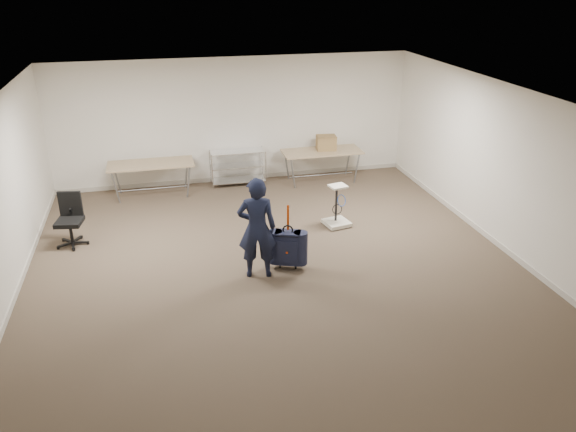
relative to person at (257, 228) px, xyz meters
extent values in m
plane|color=#443529|center=(0.34, 0.00, -0.83)|extent=(9.00, 9.00, 0.00)
plane|color=white|center=(0.34, 4.50, 0.57)|extent=(8.00, 0.00, 8.00)
plane|color=white|center=(0.34, -4.50, 0.57)|extent=(8.00, 0.00, 8.00)
plane|color=white|center=(4.34, 0.00, 0.57)|extent=(0.00, 9.00, 9.00)
plane|color=silver|center=(0.34, 0.00, 1.97)|extent=(8.00, 8.00, 0.00)
cube|color=beige|center=(0.34, 4.49, -0.78)|extent=(8.00, 0.02, 0.10)
cube|color=beige|center=(-3.65, 0.00, -0.78)|extent=(0.02, 9.00, 0.10)
cube|color=beige|center=(4.33, 0.00, -0.78)|extent=(0.02, 9.00, 0.10)
cube|color=tan|center=(-1.56, 3.95, -0.12)|extent=(1.80, 0.75, 0.03)
cylinder|color=gray|center=(-1.56, 3.95, -0.68)|extent=(1.50, 0.02, 0.02)
cylinder|color=gray|center=(-2.31, 3.65, -0.48)|extent=(0.13, 0.04, 0.69)
cylinder|color=gray|center=(-0.81, 3.65, -0.48)|extent=(0.13, 0.04, 0.69)
cylinder|color=gray|center=(-2.31, 4.25, -0.48)|extent=(0.13, 0.04, 0.69)
cylinder|color=gray|center=(-0.81, 4.25, -0.48)|extent=(0.13, 0.04, 0.69)
cube|color=tan|center=(2.24, 3.95, -0.12)|extent=(1.80, 0.75, 0.03)
cylinder|color=gray|center=(2.24, 3.95, -0.68)|extent=(1.50, 0.02, 0.02)
cylinder|color=gray|center=(1.49, 3.65, -0.48)|extent=(0.13, 0.04, 0.69)
cylinder|color=gray|center=(2.99, 3.65, -0.48)|extent=(0.13, 0.04, 0.69)
cylinder|color=gray|center=(1.49, 4.25, -0.48)|extent=(0.13, 0.04, 0.69)
cylinder|color=gray|center=(2.99, 4.25, -0.48)|extent=(0.13, 0.04, 0.69)
cylinder|color=silver|center=(-0.26, 3.97, -0.43)|extent=(0.02, 0.02, 0.80)
cylinder|color=silver|center=(0.94, 3.97, -0.43)|extent=(0.02, 0.02, 0.80)
cylinder|color=silver|center=(-0.26, 4.42, -0.43)|extent=(0.02, 0.02, 0.80)
cylinder|color=silver|center=(0.94, 4.42, -0.43)|extent=(0.02, 0.02, 0.80)
cube|color=silver|center=(0.34, 4.20, -0.73)|extent=(1.20, 0.45, 0.02)
cube|color=silver|center=(0.34, 4.20, -0.38)|extent=(1.20, 0.45, 0.02)
cube|color=silver|center=(0.34, 4.20, -0.05)|extent=(1.20, 0.45, 0.01)
imported|color=black|center=(0.00, 0.00, 0.00)|extent=(0.67, 0.50, 1.66)
cube|color=#161A33|center=(0.52, 0.09, -0.44)|extent=(0.47, 0.36, 0.56)
cube|color=black|center=(0.52, 0.12, -0.74)|extent=(0.40, 0.28, 0.03)
cylinder|color=black|center=(0.40, 0.14, -0.79)|extent=(0.05, 0.08, 0.08)
cylinder|color=black|center=(0.64, 0.05, -0.79)|extent=(0.05, 0.08, 0.08)
torus|color=black|center=(0.52, 0.09, -0.13)|extent=(0.17, 0.09, 0.18)
cube|color=#E2450B|center=(0.52, 0.12, 0.07)|extent=(0.04, 0.02, 0.43)
cylinder|color=black|center=(-3.02, 1.83, -0.79)|extent=(0.57, 0.57, 0.09)
cylinder|color=black|center=(-3.02, 1.83, -0.59)|extent=(0.06, 0.06, 0.38)
cube|color=black|center=(-3.02, 1.83, -0.39)|extent=(0.50, 0.50, 0.08)
cube|color=black|center=(-2.98, 2.04, -0.12)|extent=(0.40, 0.12, 0.46)
cube|color=beige|center=(1.82, 1.52, -0.78)|extent=(0.53, 0.53, 0.07)
cylinder|color=black|center=(1.64, 1.34, -0.81)|extent=(0.05, 0.05, 0.04)
cylinder|color=black|center=(1.82, 1.56, -0.39)|extent=(0.04, 0.04, 0.71)
cube|color=beige|center=(1.82, 1.52, -0.03)|extent=(0.36, 0.33, 0.04)
torus|color=#234CB1|center=(1.87, 1.45, -0.30)|extent=(0.24, 0.14, 0.22)
cube|color=#A16F4B|center=(2.35, 4.02, 0.06)|extent=(0.47, 0.38, 0.33)
camera|label=1|loc=(-1.37, -7.78, 3.69)|focal=35.00mm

